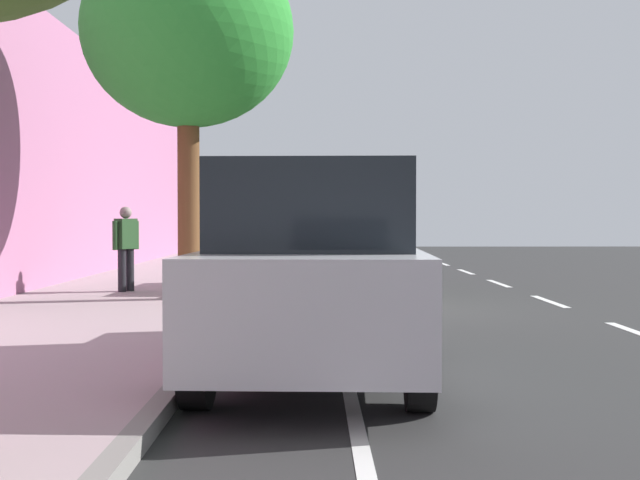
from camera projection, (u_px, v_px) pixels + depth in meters
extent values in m
plane|color=#2B2B2B|center=(375.00, 310.00, 13.85)|extent=(61.63, 61.63, 0.00)
cube|color=#A59093|center=(114.00, 306.00, 13.82)|extent=(4.10, 38.52, 0.14)
cube|color=gray|center=(244.00, 306.00, 13.84)|extent=(0.16, 38.52, 0.14)
cube|color=white|center=(426.00, 258.00, 32.03)|extent=(0.14, 2.20, 0.01)
cube|color=white|center=(443.00, 264.00, 27.83)|extent=(0.14, 2.20, 0.01)
cube|color=white|center=(466.00, 272.00, 23.63)|extent=(0.14, 2.20, 0.01)
cube|color=white|center=(499.00, 283.00, 19.43)|extent=(0.14, 2.20, 0.01)
cube|color=white|center=(549.00, 301.00, 15.23)|extent=(0.14, 2.20, 0.01)
cube|color=white|center=(639.00, 333.00, 11.04)|extent=(0.14, 2.20, 0.01)
cube|color=white|center=(333.00, 310.00, 13.85)|extent=(0.12, 38.52, 0.01)
cube|color=white|center=(314.00, 246.00, 27.84)|extent=(1.79, 4.41, 0.64)
cube|color=black|center=(314.00, 227.00, 27.83)|extent=(1.56, 2.11, 0.60)
cylinder|color=black|center=(288.00, 256.00, 26.49)|extent=(0.22, 0.66, 0.66)
cylinder|color=black|center=(340.00, 256.00, 26.49)|extent=(0.22, 0.66, 0.66)
cylinder|color=black|center=(291.00, 252.00, 29.21)|extent=(0.22, 0.66, 0.66)
cylinder|color=black|center=(338.00, 252.00, 29.21)|extent=(0.22, 0.66, 0.66)
cube|color=tan|center=(313.00, 255.00, 16.85)|extent=(2.06, 4.76, 0.90)
cube|color=black|center=(313.00, 213.00, 16.83)|extent=(1.78, 3.16, 0.76)
cylinder|color=black|center=(263.00, 280.00, 15.43)|extent=(0.25, 0.77, 0.76)
cylinder|color=black|center=(358.00, 280.00, 15.38)|extent=(0.25, 0.77, 0.76)
cylinder|color=black|center=(276.00, 270.00, 18.35)|extent=(0.25, 0.77, 0.76)
cylinder|color=black|center=(356.00, 270.00, 18.30)|extent=(0.25, 0.77, 0.76)
cube|color=#B7BABF|center=(316.00, 294.00, 8.06)|extent=(2.10, 4.78, 0.90)
cube|color=black|center=(316.00, 208.00, 8.04)|extent=(1.80, 3.17, 0.76)
cylinder|color=black|center=(197.00, 361.00, 6.65)|extent=(0.25, 0.77, 0.76)
cylinder|color=black|center=(420.00, 363.00, 6.58)|extent=(0.25, 0.77, 0.76)
cylinder|color=black|center=(244.00, 318.00, 9.56)|extent=(0.25, 0.77, 0.76)
cylinder|color=black|center=(398.00, 318.00, 9.50)|extent=(0.25, 0.77, 0.76)
torus|color=black|center=(306.00, 266.00, 20.58)|extent=(0.63, 0.30, 0.67)
torus|color=black|center=(267.00, 265.00, 20.98)|extent=(0.63, 0.30, 0.67)
cylinder|color=#197233|center=(291.00, 262.00, 20.73)|extent=(0.61, 0.29, 0.50)
cylinder|color=#197233|center=(278.00, 263.00, 20.87)|extent=(0.14, 0.09, 0.46)
cylinder|color=#197233|center=(289.00, 253.00, 20.74)|extent=(0.68, 0.32, 0.05)
cylinder|color=#197233|center=(273.00, 268.00, 20.92)|extent=(0.34, 0.17, 0.18)
cylinder|color=#197233|center=(272.00, 259.00, 20.93)|extent=(0.26, 0.14, 0.32)
cylinder|color=#197233|center=(304.00, 260.00, 20.59)|extent=(0.12, 0.08, 0.33)
cube|color=black|center=(276.00, 252.00, 20.88)|extent=(0.26, 0.19, 0.05)
cylinder|color=black|center=(303.00, 251.00, 20.60)|extent=(0.21, 0.43, 0.03)
cylinder|color=#C6B284|center=(277.00, 262.00, 21.14)|extent=(0.15, 0.15, 0.81)
cylinder|color=#C6B284|center=(281.00, 262.00, 21.31)|extent=(0.15, 0.15, 0.81)
cube|color=white|center=(279.00, 235.00, 21.21)|extent=(0.40, 0.44, 0.57)
cylinder|color=white|center=(273.00, 236.00, 20.99)|extent=(0.10, 0.10, 0.54)
cylinder|color=white|center=(285.00, 236.00, 21.43)|extent=(0.10, 0.10, 0.54)
sphere|color=tan|center=(279.00, 219.00, 21.20)|extent=(0.23, 0.23, 0.23)
sphere|color=navy|center=(279.00, 217.00, 21.20)|extent=(0.25, 0.25, 0.25)
cube|color=black|center=(272.00, 234.00, 21.32)|extent=(0.31, 0.35, 0.44)
cylinder|color=brown|center=(189.00, 194.00, 14.28)|extent=(0.37, 0.37, 3.55)
ellipsoid|color=#2C8F30|center=(188.00, 31.00, 14.21)|extent=(3.57, 3.57, 3.25)
cylinder|color=black|center=(130.00, 270.00, 15.83)|extent=(0.15, 0.15, 0.80)
cylinder|color=black|center=(122.00, 270.00, 15.66)|extent=(0.15, 0.15, 0.80)
cube|color=#264C26|center=(126.00, 234.00, 15.73)|extent=(0.41, 0.44, 0.56)
cylinder|color=#264C26|center=(136.00, 235.00, 15.94)|extent=(0.10, 0.10, 0.54)
cylinder|color=#264C26|center=(115.00, 235.00, 15.51)|extent=(0.10, 0.10, 0.54)
sphere|color=gray|center=(126.00, 213.00, 15.72)|extent=(0.22, 0.22, 0.22)
cylinder|color=red|center=(249.00, 260.00, 20.37)|extent=(0.22, 0.22, 0.70)
sphere|color=red|center=(248.00, 244.00, 20.36)|extent=(0.20, 0.20, 0.20)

